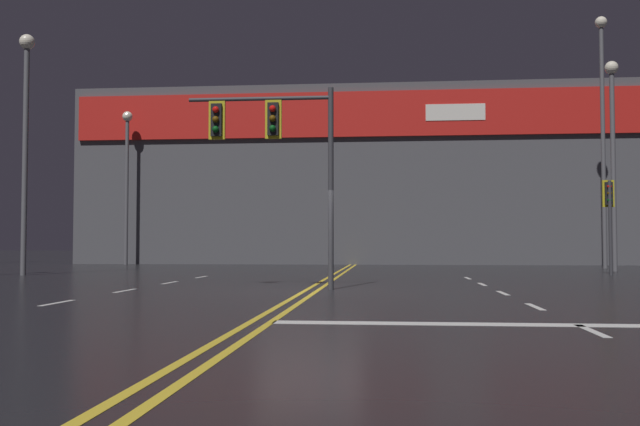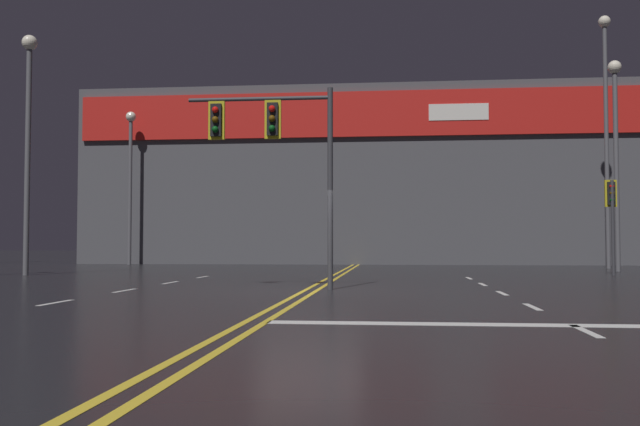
# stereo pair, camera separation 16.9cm
# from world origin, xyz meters

# --- Properties ---
(ground_plane) EXTENTS (200.00, 200.00, 0.00)m
(ground_plane) POSITION_xyz_m (0.00, 0.00, 0.00)
(ground_plane) COLOR black
(road_markings) EXTENTS (13.45, 60.00, 0.01)m
(road_markings) POSITION_xyz_m (0.80, -1.17, 0.00)
(road_markings) COLOR gold
(road_markings) RESTS_ON ground
(traffic_signal_median) EXTENTS (3.74, 0.36, 5.11)m
(traffic_signal_median) POSITION_xyz_m (-1.09, 0.91, 3.87)
(traffic_signal_median) COLOR #38383D
(traffic_signal_median) RESTS_ON ground
(traffic_signal_corner_northeast) EXTENTS (0.42, 0.36, 3.49)m
(traffic_signal_corner_northeast) POSITION_xyz_m (9.98, 10.03, 2.56)
(traffic_signal_corner_northeast) COLOR #38383D
(traffic_signal_corner_northeast) RESTS_ON ground
(streetlight_near_right) EXTENTS (0.56, 0.56, 8.88)m
(streetlight_near_right) POSITION_xyz_m (-11.36, 7.94, 5.72)
(streetlight_near_right) COLOR #59595E
(streetlight_near_right) RESTS_ON ground
(streetlight_median_approach) EXTENTS (0.56, 0.56, 11.89)m
(streetlight_median_approach) POSITION_xyz_m (11.98, 17.39, 7.35)
(streetlight_median_approach) COLOR #59595E
(streetlight_median_approach) RESTS_ON ground
(streetlight_far_left) EXTENTS (0.56, 0.56, 8.49)m
(streetlight_far_left) POSITION_xyz_m (-12.45, 21.11, 5.50)
(streetlight_far_left) COLOR #59595E
(streetlight_far_left) RESTS_ON ground
(streetlight_far_median) EXTENTS (0.56, 0.56, 8.85)m
(streetlight_far_median) POSITION_xyz_m (11.32, 13.81, 5.70)
(streetlight_far_median) COLOR #59595E
(streetlight_far_median) RESTS_ON ground
(building_backdrop) EXTENTS (31.92, 10.23, 10.05)m
(building_backdrop) POSITION_xyz_m (0.00, 27.13, 5.04)
(building_backdrop) COLOR #4C4C51
(building_backdrop) RESTS_ON ground
(utility_pole_row) EXTENTS (46.14, 0.26, 10.19)m
(utility_pole_row) POSITION_xyz_m (0.64, 20.41, 5.01)
(utility_pole_row) COLOR #4C3828
(utility_pole_row) RESTS_ON ground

